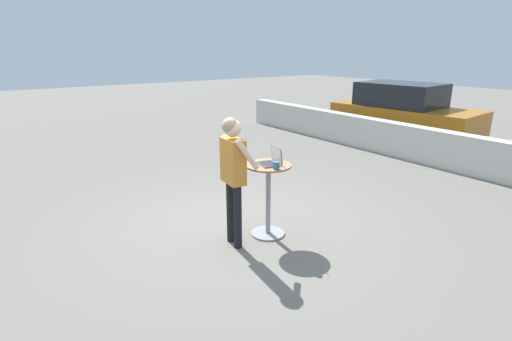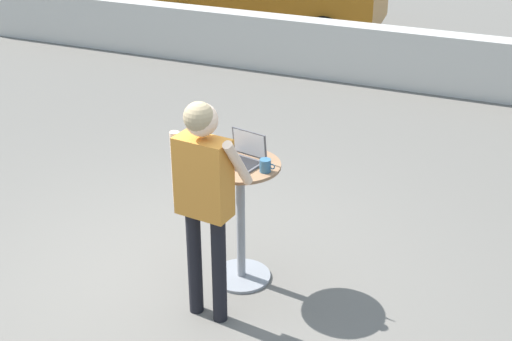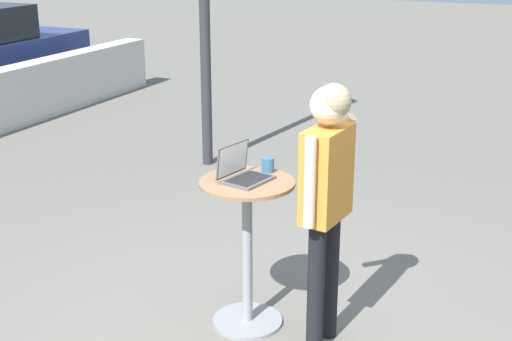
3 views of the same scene
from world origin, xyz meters
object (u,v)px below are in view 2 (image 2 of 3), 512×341
Objects in this scene: standing_person at (204,185)px; laptop at (243,156)px; cafe_table at (241,212)px; coffee_mug at (265,166)px.

laptop is at bearing 86.29° from standing_person.
cafe_table is at bearing -104.61° from laptop.
standing_person reaches higher than cafe_table.
laptop is 0.24m from coffee_mug.
laptop is 0.60m from standing_person.
standing_person is at bearing -117.05° from coffee_mug.
coffee_mug is (0.23, -0.05, 0.47)m from cafe_table.
coffee_mug is (0.22, -0.09, -0.00)m from laptop.
standing_person is (-0.03, -0.56, 0.50)m from cafe_table.
coffee_mug is at bearing -11.90° from cafe_table.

